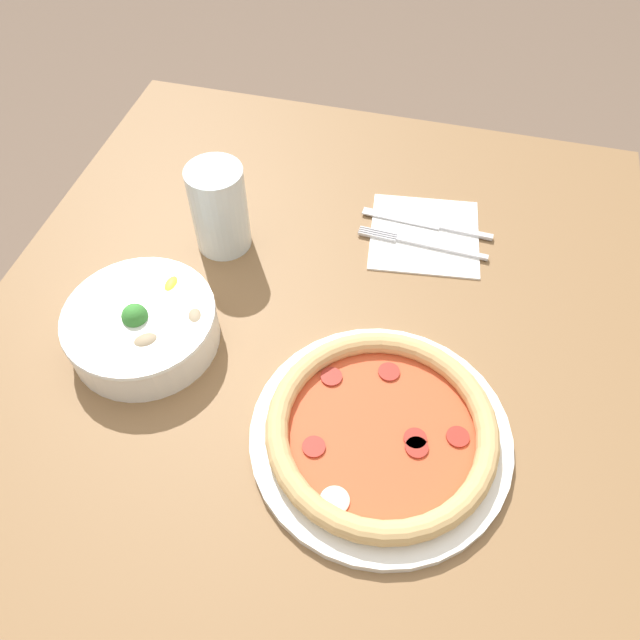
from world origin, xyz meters
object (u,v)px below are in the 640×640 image
at_px(bowl, 142,325).
at_px(knife, 432,225).
at_px(fork, 424,244).
at_px(glass, 219,208).
at_px(pizza, 381,431).

height_order(bowl, knife, bowl).
distance_m(fork, glass, 0.29).
height_order(bowl, fork, bowl).
distance_m(fork, knife, 0.04).
relative_size(pizza, fork, 1.58).
xyz_separation_m(knife, glass, (-0.10, 0.29, 0.06)).
distance_m(pizza, fork, 0.32).
bearing_deg(knife, bowl, 45.09).
distance_m(bowl, fork, 0.41).
relative_size(pizza, glass, 2.30).
bearing_deg(glass, pizza, -132.36).
bearing_deg(glass, bowl, 168.94).
bearing_deg(pizza, fork, -0.45).
bearing_deg(pizza, glass, 47.64).
distance_m(pizza, knife, 0.36).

